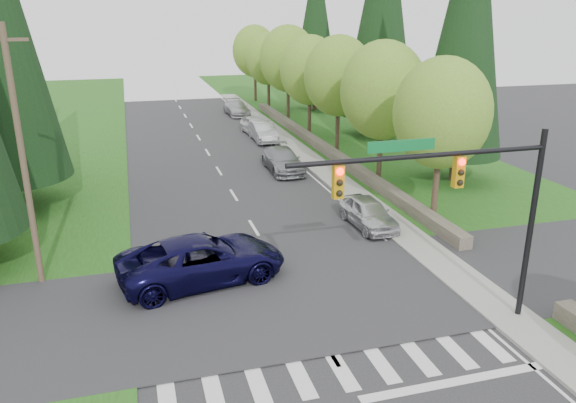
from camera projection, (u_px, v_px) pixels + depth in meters
name	position (u px, v px, depth m)	size (l,w,h in m)	color
grass_east	(438.00, 182.00, 35.64)	(14.00, 110.00, 0.06)	#264913
cross_street	(296.00, 297.00, 21.37)	(120.00, 8.00, 0.10)	#28282B
sidewalk_east	(337.00, 180.00, 35.88)	(1.80, 80.00, 0.13)	gray
curb_east	(325.00, 181.00, 35.66)	(0.20, 80.00, 0.13)	gray
stone_wall_north	(322.00, 147.00, 43.51)	(0.70, 40.00, 0.70)	#4C4438
traffic_signal	(461.00, 190.00, 17.70)	(8.70, 0.37, 6.80)	black
utility_pole	(23.00, 158.00, 20.91)	(1.60, 0.24, 10.00)	#473828
decid_tree_0	(442.00, 113.00, 27.40)	(4.80, 4.80, 8.37)	#38281C
decid_tree_1	(383.00, 91.00, 33.74)	(5.20, 5.20, 8.80)	#38281C
decid_tree_2	(339.00, 76.00, 40.02)	(5.00, 5.00, 8.82)	#38281C
decid_tree_3	(310.00, 70.00, 46.50)	(5.00, 5.00, 8.55)	#38281C
decid_tree_4	(288.00, 59.00, 52.78)	(5.40, 5.40, 9.18)	#38281C
decid_tree_5	(268.00, 59.00, 59.27)	(4.80, 4.80, 8.30)	#38281C
decid_tree_6	(255.00, 51.00, 65.57)	(5.20, 5.20, 8.86)	#38281C
conifer_e_a	(468.00, 21.00, 32.75)	(5.44, 5.44, 17.80)	#38281C
conifer_e_b	(383.00, 5.00, 45.43)	(6.12, 6.12, 19.80)	#38281C
conifer_e_c	(316.00, 21.00, 58.41)	(5.10, 5.10, 16.80)	#38281C
suv_navy	(202.00, 259.00, 22.42)	(3.09, 6.69, 1.86)	black
parked_car_a	(368.00, 212.00, 28.18)	(1.75, 4.35, 1.48)	silver
parked_car_b	(283.00, 160.00, 37.97)	(2.13, 5.24, 1.52)	gray
parked_car_c	(263.00, 132.00, 46.68)	(1.67, 4.78, 1.57)	#B0B0B5
parked_car_d	(255.00, 125.00, 49.39)	(1.83, 4.54, 1.55)	silver
parked_car_e	(237.00, 108.00, 58.34)	(2.07, 5.09, 1.48)	#A9A9AE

